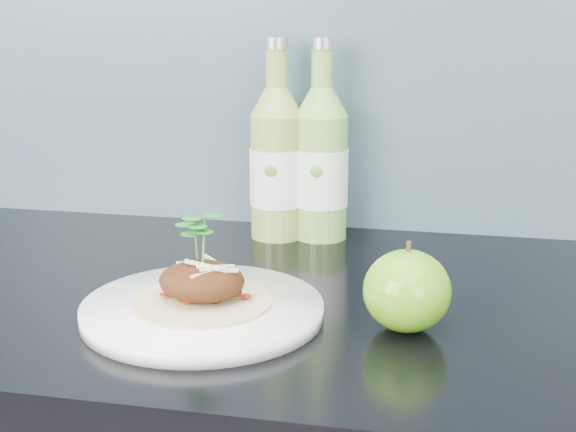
# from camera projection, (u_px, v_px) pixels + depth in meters

# --- Properties ---
(dinner_plate) EXTENTS (0.27, 0.27, 0.02)m
(dinner_plate) POSITION_uv_depth(u_px,v_px,m) (203.00, 310.00, 0.85)
(dinner_plate) COLOR white
(dinner_plate) RESTS_ON kitchen_counter
(pork_taco) EXTENTS (0.15, 0.15, 0.10)m
(pork_taco) POSITION_uv_depth(u_px,v_px,m) (202.00, 278.00, 0.84)
(pork_taco) COLOR tan
(pork_taco) RESTS_ON dinner_plate
(green_apple) EXTENTS (0.10, 0.10, 0.09)m
(green_apple) POSITION_uv_depth(u_px,v_px,m) (407.00, 291.00, 0.81)
(green_apple) COLOR #418F0F
(green_apple) RESTS_ON kitchen_counter
(cider_bottle_left) EXTENTS (0.08, 0.08, 0.28)m
(cider_bottle_left) POSITION_uv_depth(u_px,v_px,m) (277.00, 163.00, 1.12)
(cider_bottle_left) COLOR #8BA846
(cider_bottle_left) RESTS_ON kitchen_counter
(cider_bottle_right) EXTENTS (0.08, 0.08, 0.28)m
(cider_bottle_right) POSITION_uv_depth(u_px,v_px,m) (321.00, 164.00, 1.12)
(cider_bottle_right) COLOR #7DAF49
(cider_bottle_right) RESTS_ON kitchen_counter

